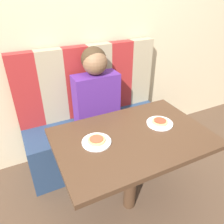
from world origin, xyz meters
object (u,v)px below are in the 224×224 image
at_px(person, 96,86).
at_px(pizza_right, 160,121).
at_px(pizza_left, 96,140).
at_px(plate_left, 97,142).
at_px(plate_right, 160,123).

xyz_separation_m(person, pizza_right, (0.26, -0.63, -0.09)).
bearing_deg(pizza_left, pizza_right, 0.00).
bearing_deg(pizza_left, person, 67.80).
distance_m(plate_left, plate_right, 0.51).
xyz_separation_m(plate_left, pizza_right, (0.51, -0.00, 0.02)).
bearing_deg(pizza_left, plate_left, 90.00).
height_order(person, plate_right, person).
height_order(person, plate_left, person).
height_order(plate_left, pizza_left, pizza_left).
relative_size(person, pizza_right, 6.14).
xyz_separation_m(plate_left, plate_right, (0.51, 0.00, 0.00)).
relative_size(person, pizza_left, 6.14).
bearing_deg(pizza_right, plate_right, 90.00).
distance_m(plate_right, pizza_right, 0.02).
xyz_separation_m(person, plate_right, (0.26, -0.63, -0.11)).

